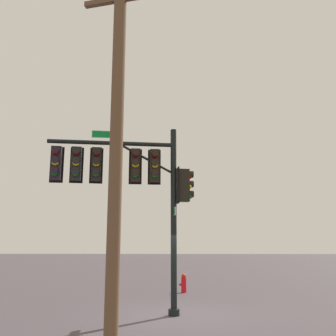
# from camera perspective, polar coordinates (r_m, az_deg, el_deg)

# --- Properties ---
(ground_plane) EXTENTS (120.00, 120.00, 0.00)m
(ground_plane) POSITION_cam_1_polar(r_m,az_deg,el_deg) (12.46, 0.93, -22.00)
(ground_plane) COLOR #433B40
(signal_pole_assembly) EXTENTS (4.87, 1.41, 6.12)m
(signal_pole_assembly) POSITION_cam_1_polar(r_m,az_deg,el_deg) (12.29, -6.54, -1.10)
(signal_pole_assembly) COLOR black
(signal_pole_assembly) RESTS_ON ground_plane
(utility_pole) EXTENTS (1.78, 0.53, 8.45)m
(utility_pole) POSITION_cam_1_polar(r_m,az_deg,el_deg) (7.95, -8.05, 3.77)
(utility_pole) COLOR brown
(utility_pole) RESTS_ON ground_plane
(fire_hydrant) EXTENTS (0.33, 0.24, 0.83)m
(fire_hydrant) POSITION_cam_1_polar(r_m,az_deg,el_deg) (17.70, 2.46, -17.49)
(fire_hydrant) COLOR red
(fire_hydrant) RESTS_ON ground_plane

